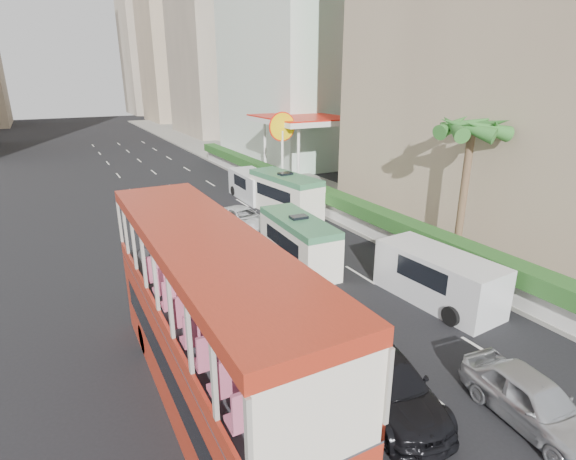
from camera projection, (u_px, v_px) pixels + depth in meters
ground_plane at (383, 346)px, 15.22m from camera, size 200.00×200.00×0.00m
double_decker_bus at (209, 325)px, 11.71m from camera, size 2.50×11.00×5.06m
car_silver_lane_a at (306, 348)px, 15.10m from camera, size 1.94×4.27×1.36m
car_silver_lane_b at (528, 421)px, 11.92m from camera, size 2.03×4.16×1.37m
car_black at (385, 401)px, 12.64m from camera, size 2.80×5.04×1.38m
van_asset at (243, 227)px, 27.09m from camera, size 2.71×4.56×1.19m
minibus_near at (298, 242)px, 21.39m from camera, size 2.03×5.38×2.35m
minibus_far at (285, 194)px, 29.46m from camera, size 2.64×6.06×2.60m
panel_van_near at (438, 278)px, 17.96m from camera, size 2.42×5.28×2.06m
panel_van_far at (252, 186)px, 33.14m from camera, size 2.08×4.95×1.96m
sidewalk at (280, 177)px, 40.04m from camera, size 6.00×120.00×0.18m
kerb_wall at (319, 204)px, 29.43m from camera, size 0.30×44.00×1.00m
hedge at (320, 192)px, 29.15m from camera, size 1.10×44.00×0.70m
palm_tree at (463, 196)px, 20.94m from camera, size 0.36×0.36×6.40m
shell_station at (302, 150)px, 37.95m from camera, size 6.50×8.00×5.50m
tower_far_a at (178, 0)px, 83.93m from camera, size 14.00×14.00×44.00m
tower_far_b at (153, 23)px, 102.90m from camera, size 14.00×14.00×40.00m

